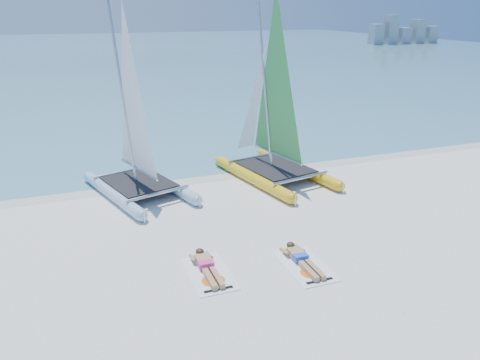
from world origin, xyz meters
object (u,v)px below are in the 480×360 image
object	(u,v)px
catamaran_blue	(134,137)
catamaran_yellow	(268,117)
towel_b	(305,266)
sunbather_b	(301,259)
sunbather_a	(207,266)
towel_a	(209,274)

from	to	relation	value
catamaran_blue	catamaran_yellow	size ratio (longest dim) A/B	0.93
catamaran_yellow	towel_b	world-z (taller)	catamaran_yellow
catamaran_blue	sunbather_b	distance (m)	7.36
catamaran_blue	catamaran_yellow	bearing A→B (deg)	-14.72
sunbather_a	catamaran_blue	bearing A→B (deg)	97.35
towel_b	sunbather_b	world-z (taller)	sunbather_b
catamaran_yellow	sunbather_a	distance (m)	7.74
catamaran_blue	sunbather_a	size ratio (longest dim) A/B	3.90
towel_b	catamaran_yellow	bearing A→B (deg)	74.18
catamaran_blue	catamaran_yellow	xyz separation A→B (m)	(5.04, 0.18, 0.27)
catamaran_yellow	sunbather_a	bearing A→B (deg)	-136.80
sunbather_a	sunbather_b	size ratio (longest dim) A/B	1.00
catamaran_blue	sunbather_a	distance (m)	6.24
towel_a	sunbather_b	xyz separation A→B (m)	(2.36, -0.30, 0.11)
catamaran_yellow	sunbather_b	distance (m)	7.18
sunbather_a	sunbather_b	xyz separation A→B (m)	(2.36, -0.50, 0.00)
sunbather_b	towel_a	bearing A→B (deg)	172.67
catamaran_blue	sunbather_b	world-z (taller)	catamaran_blue
catamaran_blue	towel_a	bearing A→B (deg)	-99.59
catamaran_blue	sunbather_b	size ratio (longest dim) A/B	3.90
catamaran_blue	sunbather_a	xyz separation A→B (m)	(0.76, -5.90, -1.89)
towel_b	catamaran_blue	bearing A→B (deg)	115.38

